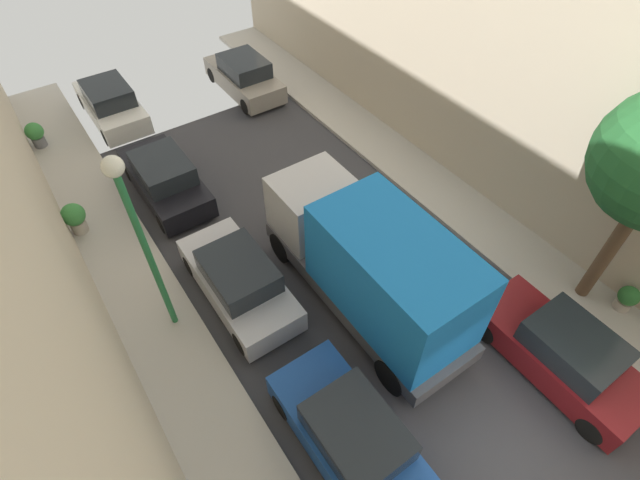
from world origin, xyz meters
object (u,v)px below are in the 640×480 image
at_px(parked_car_left_2, 352,437).
at_px(parked_car_left_5, 111,104).
at_px(parked_car_left_4, 165,179).
at_px(parked_car_right_2, 562,353).
at_px(lamp_post, 137,227).
at_px(parked_car_right_3, 244,76).
at_px(potted_plant_1, 35,134).
at_px(delivery_truck, 370,264).
at_px(potted_plant_2, 74,217).
at_px(potted_plant_0, 627,298).
at_px(parked_car_left_3, 239,281).

distance_m(parked_car_left_2, parked_car_left_5, 15.85).
bearing_deg(parked_car_left_2, parked_car_left_4, 90.00).
distance_m(parked_car_right_2, lamp_post, 10.31).
distance_m(parked_car_right_3, potted_plant_1, 8.39).
height_order(parked_car_left_4, parked_car_left_5, same).
distance_m(parked_car_left_4, parked_car_left_5, 5.55).
bearing_deg(parked_car_right_2, parked_car_left_2, 166.56).
relative_size(parked_car_left_2, lamp_post, 0.77).
relative_size(parked_car_right_3, potted_plant_1, 4.36).
height_order(delivery_truck, potted_plant_2, delivery_truck).
distance_m(parked_car_left_4, potted_plant_0, 14.24).
bearing_deg(parked_car_left_3, parked_car_left_2, -90.00).
relative_size(parked_car_left_5, delivery_truck, 0.64).
height_order(parked_car_left_2, parked_car_right_2, same).
height_order(parked_car_right_2, potted_plant_0, parked_car_right_2).
bearing_deg(parked_car_left_4, parked_car_left_2, -90.00).
height_order(potted_plant_1, potted_plant_2, potted_plant_2).
relative_size(parked_car_left_4, potted_plant_1, 4.36).
distance_m(parked_car_left_3, delivery_truck, 3.65).
height_order(parked_car_left_4, delivery_truck, delivery_truck).
distance_m(parked_car_right_2, parked_car_right_3, 16.03).
distance_m(parked_car_left_3, potted_plant_1, 10.80).
bearing_deg(parked_car_left_5, delivery_truck, -78.23).
bearing_deg(parked_car_left_3, parked_car_right_3, 60.71).
height_order(parked_car_left_3, parked_car_right_2, same).
bearing_deg(lamp_post, parked_car_left_2, -70.36).
xyz_separation_m(parked_car_left_3, parked_car_right_3, (5.40, 9.63, 0.00)).
height_order(parked_car_left_2, potted_plant_0, parked_car_left_2).
relative_size(parked_car_right_2, lamp_post, 0.77).
bearing_deg(parked_car_left_3, potted_plant_2, 120.85).
relative_size(parked_car_left_3, potted_plant_2, 3.98).
xyz_separation_m(parked_car_right_3, potted_plant_0, (2.95, -15.97, -0.15)).
bearing_deg(parked_car_left_3, potted_plant_1, 105.89).
relative_size(parked_car_left_5, potted_plant_2, 3.98).
bearing_deg(parked_car_right_3, parked_car_right_2, -90.00).
relative_size(parked_car_left_4, parked_car_right_3, 1.00).
height_order(parked_car_left_4, parked_car_right_3, same).
height_order(potted_plant_0, potted_plant_1, potted_plant_1).
height_order(potted_plant_0, potted_plant_2, potted_plant_2).
xyz_separation_m(parked_car_left_5, delivery_truck, (2.70, -12.96, 1.07)).
distance_m(parked_car_right_3, potted_plant_0, 16.24).
height_order(delivery_truck, potted_plant_0, delivery_truck).
xyz_separation_m(delivery_truck, potted_plant_1, (-5.66, 12.60, -1.10)).
xyz_separation_m(parked_car_left_4, parked_car_right_3, (5.40, 4.44, 0.00)).
relative_size(delivery_truck, potted_plant_1, 6.86).
height_order(parked_car_left_2, lamp_post, lamp_post).
bearing_deg(parked_car_right_3, potted_plant_2, -151.29).
bearing_deg(parked_car_left_3, delivery_truck, -39.39).
bearing_deg(parked_car_right_2, parked_car_left_5, 107.49).
relative_size(parked_car_left_2, parked_car_left_4, 1.00).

